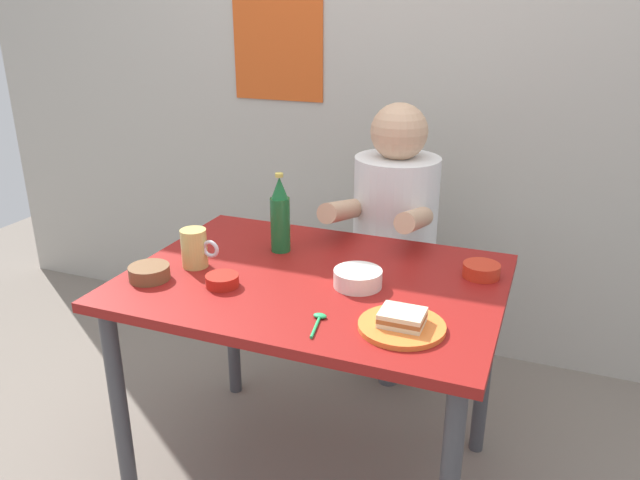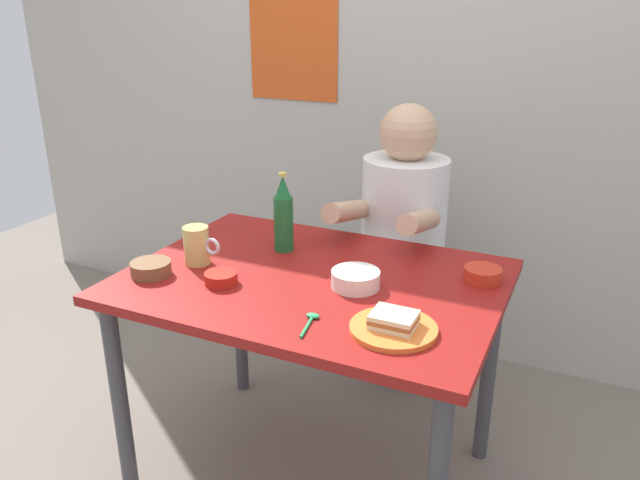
{
  "view_description": "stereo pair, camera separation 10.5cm",
  "coord_description": "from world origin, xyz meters",
  "px_view_note": "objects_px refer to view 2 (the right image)",
  "views": [
    {
      "loc": [
        0.63,
        -1.55,
        1.5
      ],
      "look_at": [
        0.0,
        0.05,
        0.84
      ],
      "focal_mm": 34.7,
      "sensor_mm": 36.0,
      "label": 1
    },
    {
      "loc": [
        0.73,
        -1.51,
        1.5
      ],
      "look_at": [
        0.0,
        0.05,
        0.84
      ],
      "focal_mm": 34.7,
      "sensor_mm": 36.0,
      "label": 2
    }
  ],
  "objects_px": {
    "plate_orange": "(393,329)",
    "sauce_bowl_chili": "(483,274)",
    "beer_mug": "(197,245)",
    "sandwich": "(394,320)",
    "stool": "(399,310)",
    "dining_table": "(313,305)",
    "person_seated": "(403,212)",
    "beer_bottle": "(283,216)"
  },
  "relations": [
    {
      "from": "stool",
      "to": "sauce_bowl_chili",
      "type": "distance_m",
      "value": 0.72
    },
    {
      "from": "plate_orange",
      "to": "beer_bottle",
      "type": "distance_m",
      "value": 0.63
    },
    {
      "from": "dining_table",
      "to": "sauce_bowl_chili",
      "type": "relative_size",
      "value": 10.0
    },
    {
      "from": "plate_orange",
      "to": "beer_mug",
      "type": "distance_m",
      "value": 0.71
    },
    {
      "from": "dining_table",
      "to": "sandwich",
      "type": "xyz_separation_m",
      "value": [
        0.32,
        -0.21,
        0.13
      ]
    },
    {
      "from": "dining_table",
      "to": "plate_orange",
      "type": "height_order",
      "value": "plate_orange"
    },
    {
      "from": "dining_table",
      "to": "sandwich",
      "type": "height_order",
      "value": "sandwich"
    },
    {
      "from": "dining_table",
      "to": "sauce_bowl_chili",
      "type": "height_order",
      "value": "sauce_bowl_chili"
    },
    {
      "from": "sandwich",
      "to": "sauce_bowl_chili",
      "type": "height_order",
      "value": "sandwich"
    },
    {
      "from": "person_seated",
      "to": "sandwich",
      "type": "bearing_deg",
      "value": -73.71
    },
    {
      "from": "person_seated",
      "to": "dining_table",
      "type": "bearing_deg",
      "value": -97.37
    },
    {
      "from": "dining_table",
      "to": "beer_bottle",
      "type": "distance_m",
      "value": 0.32
    },
    {
      "from": "sandwich",
      "to": "stool",
      "type": "bearing_deg",
      "value": 106.08
    },
    {
      "from": "person_seated",
      "to": "sandwich",
      "type": "xyz_separation_m",
      "value": [
        0.24,
        -0.83,
        0.01
      ]
    },
    {
      "from": "person_seated",
      "to": "plate_orange",
      "type": "bearing_deg",
      "value": -73.71
    },
    {
      "from": "stool",
      "to": "plate_orange",
      "type": "height_order",
      "value": "plate_orange"
    },
    {
      "from": "dining_table",
      "to": "plate_orange",
      "type": "xyz_separation_m",
      "value": [
        0.32,
        -0.21,
        0.1
      ]
    },
    {
      "from": "person_seated",
      "to": "plate_orange",
      "type": "height_order",
      "value": "person_seated"
    },
    {
      "from": "dining_table",
      "to": "stool",
      "type": "relative_size",
      "value": 2.44
    },
    {
      "from": "beer_bottle",
      "to": "sauce_bowl_chili",
      "type": "xyz_separation_m",
      "value": [
        0.64,
        0.03,
        -0.1
      ]
    },
    {
      "from": "dining_table",
      "to": "beer_mug",
      "type": "bearing_deg",
      "value": -170.85
    },
    {
      "from": "plate_orange",
      "to": "sandwich",
      "type": "height_order",
      "value": "sandwich"
    },
    {
      "from": "dining_table",
      "to": "stool",
      "type": "distance_m",
      "value": 0.7
    },
    {
      "from": "person_seated",
      "to": "sandwich",
      "type": "distance_m",
      "value": 0.86
    },
    {
      "from": "stool",
      "to": "sauce_bowl_chili",
      "type": "height_order",
      "value": "sauce_bowl_chili"
    },
    {
      "from": "stool",
      "to": "plate_orange",
      "type": "distance_m",
      "value": 0.96
    },
    {
      "from": "plate_orange",
      "to": "sauce_bowl_chili",
      "type": "distance_m",
      "value": 0.42
    },
    {
      "from": "beer_bottle",
      "to": "sauce_bowl_chili",
      "type": "bearing_deg",
      "value": 2.81
    },
    {
      "from": "sauce_bowl_chili",
      "to": "stool",
      "type": "bearing_deg",
      "value": 130.71
    },
    {
      "from": "stool",
      "to": "beer_mug",
      "type": "bearing_deg",
      "value": -123.07
    },
    {
      "from": "stool",
      "to": "person_seated",
      "type": "height_order",
      "value": "person_seated"
    },
    {
      "from": "person_seated",
      "to": "beer_mug",
      "type": "distance_m",
      "value": 0.81
    },
    {
      "from": "sauce_bowl_chili",
      "to": "plate_orange",
      "type": "bearing_deg",
      "value": -109.46
    },
    {
      "from": "sauce_bowl_chili",
      "to": "sandwich",
      "type": "bearing_deg",
      "value": -109.46
    },
    {
      "from": "beer_mug",
      "to": "person_seated",
      "type": "bearing_deg",
      "value": 56.5
    },
    {
      "from": "sandwich",
      "to": "beer_mug",
      "type": "height_order",
      "value": "beer_mug"
    },
    {
      "from": "sandwich",
      "to": "beer_mug",
      "type": "relative_size",
      "value": 0.87
    },
    {
      "from": "sandwich",
      "to": "person_seated",
      "type": "bearing_deg",
      "value": 106.29
    },
    {
      "from": "beer_mug",
      "to": "sauce_bowl_chili",
      "type": "relative_size",
      "value": 1.15
    },
    {
      "from": "dining_table",
      "to": "person_seated",
      "type": "height_order",
      "value": "person_seated"
    },
    {
      "from": "plate_orange",
      "to": "beer_mug",
      "type": "height_order",
      "value": "beer_mug"
    },
    {
      "from": "stool",
      "to": "sandwich",
      "type": "distance_m",
      "value": 0.97
    }
  ]
}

